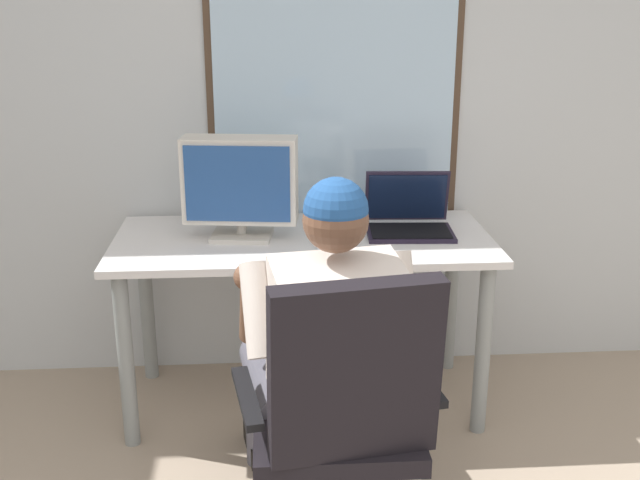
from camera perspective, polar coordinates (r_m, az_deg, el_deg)
wall_rear at (r=3.36m, az=-4.13°, el=13.50°), size 5.12×0.08×2.86m
desk at (r=3.13m, az=-1.24°, el=-1.69°), size 1.51×0.69×0.74m
office_chair at (r=2.28m, az=1.81°, el=-12.22°), size 0.63×0.58×0.98m
person_seated at (r=2.48m, az=0.32°, el=-7.66°), size 0.58×0.83×1.19m
crt_monitor at (r=3.05m, az=-5.90°, el=4.27°), size 0.46×0.22×0.41m
laptop at (r=3.19m, az=6.53°, el=1.80°), size 0.36×0.31×0.23m
wine_glass at (r=2.91m, az=0.45°, el=0.97°), size 0.08×0.08×0.14m
desk_speaker at (r=3.21m, az=1.30°, el=2.59°), size 0.08×0.08×0.19m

